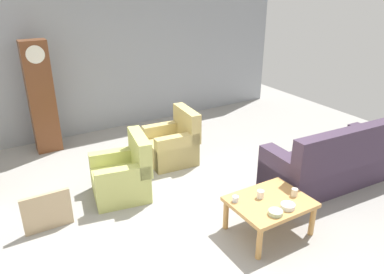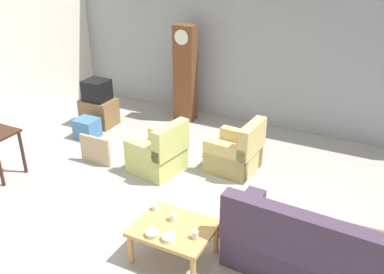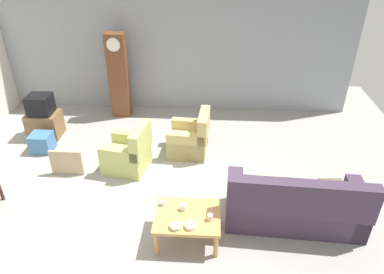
% 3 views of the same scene
% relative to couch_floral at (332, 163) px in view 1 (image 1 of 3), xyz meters
% --- Properties ---
extents(ground_plane, '(10.40, 10.40, 0.00)m').
position_rel_couch_floral_xyz_m(ground_plane, '(-2.23, 0.46, -0.35)').
color(ground_plane, '#999691').
extents(garage_door_wall, '(8.40, 0.16, 3.20)m').
position_rel_couch_floral_xyz_m(garage_door_wall, '(-2.23, 4.06, 1.25)').
color(garage_door_wall, gray).
rests_on(garage_door_wall, ground_plane).
extents(couch_floral, '(2.15, 0.99, 1.04)m').
position_rel_couch_floral_xyz_m(couch_floral, '(0.00, 0.00, 0.00)').
color(couch_floral, '#423347').
rests_on(couch_floral, ground_plane).
extents(armchair_olive_near, '(0.91, 0.88, 0.92)m').
position_rel_couch_floral_xyz_m(armchair_olive_near, '(-2.89, 1.33, -0.05)').
color(armchair_olive_near, '#B7BC66').
rests_on(armchair_olive_near, ground_plane).
extents(armchair_olive_far, '(0.85, 0.82, 0.92)m').
position_rel_couch_floral_xyz_m(armchair_olive_far, '(-1.74, 1.94, -0.05)').
color(armchair_olive_far, tan).
rests_on(armchair_olive_far, ground_plane).
extents(coffee_table_wood, '(0.96, 0.76, 0.46)m').
position_rel_couch_floral_xyz_m(coffee_table_wood, '(-1.63, -0.41, 0.04)').
color(coffee_table_wood, tan).
rests_on(coffee_table_wood, ground_plane).
extents(grandfather_clock, '(0.44, 0.30, 2.02)m').
position_rel_couch_floral_xyz_m(grandfather_clock, '(-3.52, 3.53, 0.66)').
color(grandfather_clock, brown).
rests_on(grandfather_clock, ground_plane).
extents(framed_picture_leaning, '(0.60, 0.05, 0.51)m').
position_rel_couch_floral_xyz_m(framed_picture_leaning, '(-4.01, 1.05, -0.09)').
color(framed_picture_leaning, tan).
rests_on(framed_picture_leaning, ground_plane).
extents(cup_white_porcelain, '(0.09, 0.09, 0.10)m').
position_rel_couch_floral_xyz_m(cup_white_porcelain, '(-1.70, -0.30, 0.16)').
color(cup_white_porcelain, white).
rests_on(cup_white_porcelain, coffee_table_wood).
extents(cup_blue_rimmed, '(0.08, 0.08, 0.07)m').
position_rel_couch_floral_xyz_m(cup_blue_rimmed, '(-2.02, -0.21, 0.14)').
color(cup_blue_rimmed, silver).
rests_on(cup_blue_rimmed, coffee_table_wood).
extents(cup_cream_tall, '(0.08, 0.08, 0.10)m').
position_rel_couch_floral_xyz_m(cup_cream_tall, '(-1.31, -0.48, 0.16)').
color(cup_cream_tall, beige).
rests_on(cup_cream_tall, coffee_table_wood).
extents(bowl_white_stacked, '(0.17, 0.17, 0.06)m').
position_rel_couch_floral_xyz_m(bowl_white_stacked, '(-1.57, -0.64, 0.13)').
color(bowl_white_stacked, white).
rests_on(bowl_white_stacked, coffee_table_wood).
extents(bowl_shallow_green, '(0.17, 0.17, 0.05)m').
position_rel_couch_floral_xyz_m(bowl_shallow_green, '(-1.78, -0.66, 0.13)').
color(bowl_shallow_green, '#B2C69E').
rests_on(bowl_shallow_green, coffee_table_wood).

